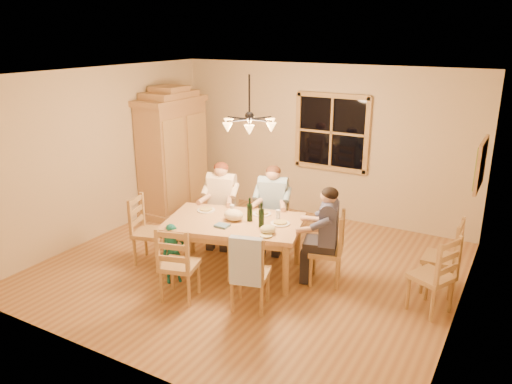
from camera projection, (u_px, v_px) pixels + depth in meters
The scene contains 33 objects.
floor at pixel (250, 267), 7.13m from camera, with size 5.50×5.50×0.00m, color #966136.
ceiling at pixel (249, 74), 6.29m from camera, with size 5.50×5.00×0.02m, color white.
wall_back at pixel (321, 142), 8.78m from camera, with size 5.50×0.02×2.70m, color beige.
wall_left at pixel (102, 153), 8.00m from camera, with size 0.02×5.00×2.70m, color beige.
wall_right at pixel (468, 212), 5.42m from camera, with size 0.02×5.00×2.70m, color beige.
window at pixel (332, 132), 8.59m from camera, with size 1.30×0.06×1.30m.
painting at pixel (481, 164), 6.35m from camera, with size 0.06×0.78×0.64m.
chandelier at pixel (249, 123), 6.49m from camera, with size 0.77×0.68×0.71m.
armoire at pixel (173, 155), 9.08m from camera, with size 0.66×1.40×2.30m.
dining_table at pixel (234, 228), 6.81m from camera, with size 2.05×1.56×0.76m.
chair_far_left at pixel (222, 226), 7.82m from camera, with size 0.54×0.52×0.99m.
chair_far_right at pixel (272, 231), 7.64m from camera, with size 0.54×0.52×0.99m.
chair_near_left at pixel (180, 276), 6.24m from camera, with size 0.54×0.52×0.99m.
chair_near_right at pixel (250, 284), 6.03m from camera, with size 0.54×0.52×0.99m.
chair_end_left at pixel (151, 242), 7.22m from camera, with size 0.52×0.54×0.99m.
chair_end_right at pixel (326, 261), 6.63m from camera, with size 0.52×0.54×0.99m.
adult_woman at pixel (221, 193), 7.66m from camera, with size 0.48×0.51×0.87m.
adult_plaid_man at pixel (273, 198), 7.47m from camera, with size 0.48×0.51×0.87m.
adult_slate_man at pixel (327, 224), 6.46m from camera, with size 0.51×0.48×0.87m.
towel at pixel (246, 261), 5.73m from camera, with size 0.38×0.10×0.58m, color #B1C9F0.
wine_bottle_a at pixel (250, 209), 6.73m from camera, with size 0.08×0.08×0.33m, color black.
wine_bottle_b at pixel (261, 215), 6.52m from camera, with size 0.08×0.08×0.33m, color black.
plate_woman at pixel (206, 210), 7.15m from camera, with size 0.26×0.26×0.02m, color white.
plate_plaid at pixel (262, 214), 7.01m from camera, with size 0.26×0.26×0.02m, color white.
plate_slate at pixel (280, 224), 6.66m from camera, with size 0.26×0.26×0.02m, color white.
wine_glass_a at pixel (232, 209), 7.00m from camera, with size 0.06×0.06×0.14m, color silver.
wine_glass_b at pixel (278, 215), 6.80m from camera, with size 0.06×0.06×0.14m, color silver.
cap at pixel (268, 229), 6.35m from camera, with size 0.20×0.20×0.11m, color #CEC889.
napkin at pixel (222, 226), 6.57m from camera, with size 0.18×0.14×0.03m, color #547A9A.
cloth_bundle at pixel (234, 215), 6.78m from camera, with size 0.28×0.22×0.15m, color beige.
child at pixel (173, 254), 6.61m from camera, with size 0.30×0.20×0.82m, color #176B65.
chair_spare_front at pixel (430, 288), 5.94m from camera, with size 0.57×0.58×0.99m.
chair_spare_back at pixel (439, 269), 6.41m from camera, with size 0.42×0.44×0.99m.
Camera 1 is at (3.26, -5.56, 3.23)m, focal length 35.00 mm.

